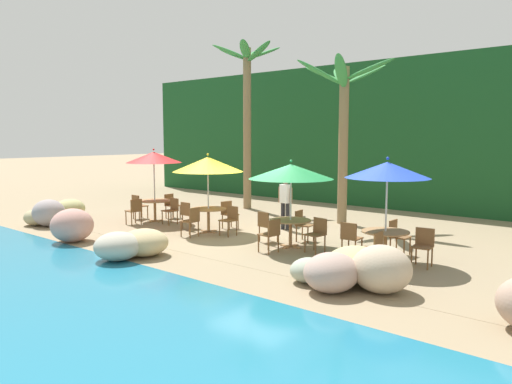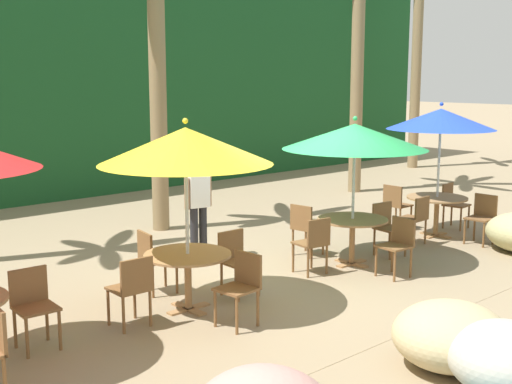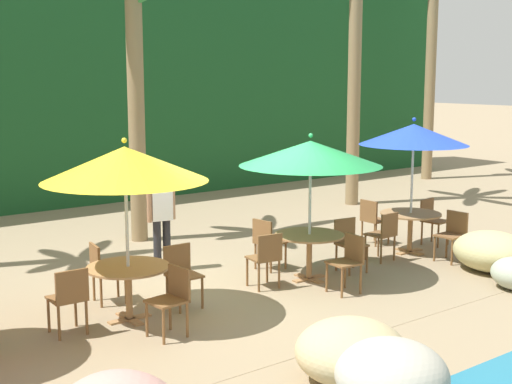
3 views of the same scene
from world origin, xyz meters
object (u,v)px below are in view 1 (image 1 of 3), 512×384
(chair_red_seaward, at_px, (172,209))
(chair_red_right, at_px, (135,210))
(waiter_in_white, at_px, (285,199))
(chair_blue_right, at_px, (373,248))
(umbrella_red, at_px, (154,157))
(umbrella_blue, at_px, (387,170))
(chair_yellow_left, at_px, (188,213))
(dining_table_blue, at_px, (385,236))
(chair_red_left, at_px, (138,205))
(chair_blue_left, at_px, (350,237))
(dining_table_yellow, at_px, (208,212))
(chair_green_left, at_px, (266,224))
(umbrella_yellow, at_px, (208,164))
(chair_yellow_right, at_px, (192,220))
(dining_table_green, at_px, (291,224))
(chair_blue_seaward, at_px, (423,244))
(dining_table_red, at_px, (155,204))
(chair_green_inland, at_px, (302,223))
(chair_green_right, at_px, (271,233))
(palm_tree_second, at_px, (343,113))
(umbrella_green, at_px, (291,172))
(chair_green_seaward, at_px, (317,232))
(chair_yellow_seaward, at_px, (230,218))
(chair_yellow_inland, at_px, (228,213))
(palm_tree_nearest, at_px, (247,102))
(chair_red_inland, at_px, (171,204))
(chair_blue_inland, at_px, (397,235))

(chair_red_seaward, distance_m, chair_red_right, 1.22)
(waiter_in_white, bearing_deg, chair_blue_right, -30.36)
(chair_red_seaward, bearing_deg, waiter_in_white, 25.25)
(umbrella_red, bearing_deg, umbrella_blue, 0.01)
(chair_yellow_left, relative_size, dining_table_blue, 0.79)
(chair_red_left, distance_m, chair_blue_left, 8.58)
(umbrella_red, height_order, dining_table_yellow, umbrella_red)
(chair_green_left, bearing_deg, umbrella_red, 178.25)
(umbrella_yellow, distance_m, dining_table_blue, 5.96)
(dining_table_blue, bearing_deg, chair_yellow_right, -170.08)
(dining_table_green, distance_m, chair_blue_seaward, 3.47)
(dining_table_yellow, bearing_deg, umbrella_blue, 1.42)
(dining_table_red, relative_size, dining_table_green, 1.00)
(dining_table_green, height_order, chair_green_inland, chair_green_inland)
(chair_green_right, relative_size, palm_tree_second, 0.16)
(chair_blue_right, relative_size, waiter_in_white, 0.51)
(dining_table_red, xyz_separation_m, dining_table_green, (5.96, -0.18, 0.00))
(chair_blue_left, bearing_deg, dining_table_green, -178.68)
(umbrella_green, bearing_deg, chair_yellow_left, -179.49)
(chair_red_left, bearing_deg, waiter_in_white, 18.77)
(waiter_in_white, bearing_deg, dining_table_blue, -21.96)
(dining_table_green, distance_m, chair_green_right, 0.86)
(chair_yellow_left, height_order, chair_green_seaward, same)
(chair_yellow_seaward, height_order, chair_green_right, same)
(chair_blue_left, relative_size, chair_blue_right, 1.00)
(chair_blue_right, bearing_deg, palm_tree_second, 127.32)
(chair_yellow_inland, bearing_deg, palm_tree_nearest, 123.71)
(waiter_in_white, bearing_deg, chair_red_inland, -169.26)
(chair_blue_left, relative_size, waiter_in_white, 0.51)
(chair_green_right, xyz_separation_m, umbrella_blue, (2.60, 1.03, 1.65))
(chair_red_seaward, bearing_deg, chair_blue_right, -6.43)
(chair_red_left, xyz_separation_m, chair_red_right, (0.88, -0.78, 0.00))
(dining_table_yellow, distance_m, dining_table_green, 3.16)
(chair_green_left, distance_m, umbrella_blue, 3.85)
(chair_red_left, distance_m, palm_tree_second, 7.83)
(dining_table_yellow, relative_size, chair_blue_inland, 1.26)
(chair_red_inland, bearing_deg, dining_table_green, -9.48)
(umbrella_red, xyz_separation_m, chair_red_right, (0.02, -0.85, -1.71))
(dining_table_blue, height_order, palm_tree_second, palm_tree_second)
(chair_green_right, height_order, chair_blue_inland, same)
(chair_green_left, bearing_deg, chair_blue_seaward, 4.59)
(chair_yellow_left, xyz_separation_m, chair_green_left, (3.15, 0.06, 0.00))
(chair_yellow_left, bearing_deg, chair_blue_inland, 9.24)
(dining_table_red, xyz_separation_m, chair_red_right, (0.02, -0.85, -0.10))
(palm_tree_second, bearing_deg, chair_green_inland, -78.45)
(chair_red_right, height_order, chair_blue_right, same)
(chair_yellow_right, relative_size, waiter_in_white, 0.51)
(chair_blue_left, bearing_deg, waiter_in_white, 151.41)
(dining_table_yellow, distance_m, chair_green_right, 3.30)
(chair_yellow_left, relative_size, palm_tree_second, 0.16)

